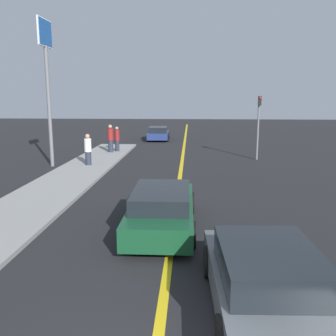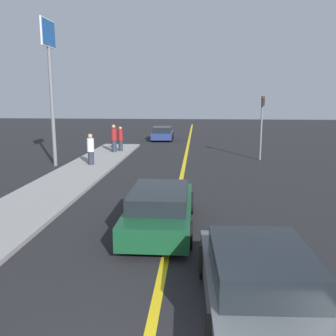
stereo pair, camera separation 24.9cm
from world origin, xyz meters
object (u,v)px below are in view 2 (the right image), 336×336
at_px(car_near_right_lane, 259,281).
at_px(car_ahead_center, 160,208).
at_px(pedestrian_mid_group, 114,138).
at_px(pedestrian_near_curb, 91,149).
at_px(traffic_light, 262,121).
at_px(pedestrian_far_standing, 120,139).
at_px(car_far_distant, 162,134).
at_px(roadside_sign, 49,60).

bearing_deg(car_near_right_lane, car_ahead_center, 115.09).
distance_m(car_ahead_center, pedestrian_mid_group, 15.00).
xyz_separation_m(car_ahead_center, pedestrian_near_curb, (-4.79, 9.47, 0.36)).
height_order(car_near_right_lane, pedestrian_mid_group, pedestrian_mid_group).
bearing_deg(traffic_light, pedestrian_far_standing, 165.96).
xyz_separation_m(pedestrian_mid_group, traffic_light, (9.49, -1.78, 1.33)).
bearing_deg(pedestrian_far_standing, car_far_distant, 74.49).
xyz_separation_m(car_far_distant, traffic_light, (6.97, -10.11, 1.81)).
relative_size(pedestrian_mid_group, roadside_sign, 0.24).
bearing_deg(car_ahead_center, pedestrian_far_standing, 105.52).
height_order(car_near_right_lane, pedestrian_near_curb, pedestrian_near_curb).
height_order(car_far_distant, pedestrian_far_standing, pedestrian_far_standing).
distance_m(car_near_right_lane, car_ahead_center, 4.79).
xyz_separation_m(car_far_distant, pedestrian_mid_group, (-2.52, -8.33, 0.48)).
distance_m(car_ahead_center, pedestrian_near_curb, 10.62).
xyz_separation_m(car_ahead_center, pedestrian_mid_group, (-4.57, 14.28, 0.43)).
relative_size(car_ahead_center, pedestrian_near_curb, 2.80).
relative_size(car_ahead_center, pedestrian_mid_group, 2.59).
bearing_deg(pedestrian_far_standing, car_near_right_lane, -71.37).
xyz_separation_m(car_near_right_lane, car_far_distant, (-4.25, 26.87, -0.06)).
relative_size(car_ahead_center, car_far_distant, 1.21).
bearing_deg(car_ahead_center, pedestrian_near_curb, 116.43).
height_order(car_near_right_lane, pedestrian_far_standing, pedestrian_far_standing).
bearing_deg(traffic_light, car_far_distant, 124.57).
bearing_deg(car_far_distant, car_ahead_center, -86.36).
distance_m(pedestrian_far_standing, roadside_sign, 7.53).
relative_size(pedestrian_mid_group, pedestrian_far_standing, 1.10).
relative_size(traffic_light, roadside_sign, 0.49).
relative_size(car_ahead_center, traffic_light, 1.24).
xyz_separation_m(pedestrian_near_curb, roadside_sign, (-2.11, 0.17, 4.80)).
bearing_deg(pedestrian_far_standing, car_ahead_center, -74.07).
height_order(car_ahead_center, pedestrian_near_curb, pedestrian_near_curb).
height_order(car_near_right_lane, roadside_sign, roadside_sign).
distance_m(car_near_right_lane, pedestrian_near_curb, 15.41).
bearing_deg(car_near_right_lane, pedestrian_far_standing, 106.40).
height_order(pedestrian_near_curb, pedestrian_far_standing, pedestrian_near_curb).
relative_size(car_far_distant, pedestrian_mid_group, 2.14).
xyz_separation_m(car_near_right_lane, traffic_light, (2.72, 16.76, 1.76)).
bearing_deg(traffic_light, car_ahead_center, -111.49).
xyz_separation_m(pedestrian_mid_group, roadside_sign, (-2.33, -4.63, 4.72)).
height_order(car_ahead_center, roadside_sign, roadside_sign).
bearing_deg(pedestrian_near_curb, car_far_distant, 78.20).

